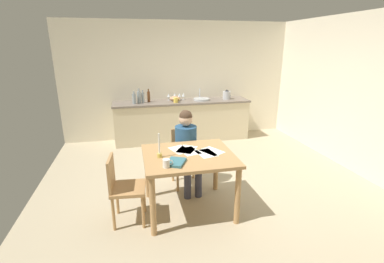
{
  "coord_description": "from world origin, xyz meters",
  "views": [
    {
      "loc": [
        -1.11,
        -3.71,
        2.09
      ],
      "look_at": [
        -0.25,
        0.14,
        0.85
      ],
      "focal_mm": 25.9,
      "sensor_mm": 36.0,
      "label": 1
    }
  ],
  "objects_px": {
    "bottle_oil": "(134,99)",
    "wine_glass_back_left": "(175,95)",
    "dining_table": "(189,163)",
    "chair_side_empty": "(123,186)",
    "stovetop_kettle": "(227,95)",
    "teacup_on_counter": "(176,100)",
    "bottle_sauce": "(149,96)",
    "mixing_bowl": "(175,98)",
    "person_seated": "(187,145)",
    "candlestick": "(159,151)",
    "wine_glass_by_kettle": "(179,95)",
    "wine_glass_near_sink": "(183,95)",
    "sink_unit": "(201,99)",
    "bottle_vinegar": "(139,97)",
    "wine_glass_back_right": "(169,95)",
    "chair_at_table": "(185,154)",
    "book_magazine": "(176,162)",
    "coffee_mug": "(167,163)",
    "bottle_wine_red": "(143,97)"
  },
  "relations": [
    {
      "from": "dining_table",
      "to": "wine_glass_near_sink",
      "type": "bearing_deg",
      "value": 80.26
    },
    {
      "from": "sink_unit",
      "to": "bottle_vinegar",
      "type": "xyz_separation_m",
      "value": [
        -1.38,
        -0.02,
        0.11
      ]
    },
    {
      "from": "chair_side_empty",
      "to": "wine_glass_by_kettle",
      "type": "relative_size",
      "value": 5.53
    },
    {
      "from": "bottle_oil",
      "to": "mixing_bowl",
      "type": "distance_m",
      "value": 0.9
    },
    {
      "from": "wine_glass_near_sink",
      "to": "chair_side_empty",
      "type": "bearing_deg",
      "value": -113.66
    },
    {
      "from": "candlestick",
      "to": "stovetop_kettle",
      "type": "relative_size",
      "value": 1.39
    },
    {
      "from": "book_magazine",
      "to": "bottle_sauce",
      "type": "bearing_deg",
      "value": 117.85
    },
    {
      "from": "person_seated",
      "to": "bottle_oil",
      "type": "height_order",
      "value": "person_seated"
    },
    {
      "from": "sink_unit",
      "to": "stovetop_kettle",
      "type": "relative_size",
      "value": 1.64
    },
    {
      "from": "candlestick",
      "to": "bottle_sauce",
      "type": "distance_m",
      "value": 2.88
    },
    {
      "from": "wine_glass_back_right",
      "to": "mixing_bowl",
      "type": "bearing_deg",
      "value": -36.46
    },
    {
      "from": "chair_at_table",
      "to": "coffee_mug",
      "type": "xyz_separation_m",
      "value": [
        -0.41,
        -1.05,
        0.35
      ]
    },
    {
      "from": "chair_at_table",
      "to": "bottle_wine_red",
      "type": "xyz_separation_m",
      "value": [
        -0.5,
        2.05,
        0.53
      ]
    },
    {
      "from": "stovetop_kettle",
      "to": "teacup_on_counter",
      "type": "bearing_deg",
      "value": -172.89
    },
    {
      "from": "person_seated",
      "to": "book_magazine",
      "type": "xyz_separation_m",
      "value": [
        -0.3,
        -0.82,
        0.11
      ]
    },
    {
      "from": "mixing_bowl",
      "to": "person_seated",
      "type": "bearing_deg",
      "value": -94.99
    },
    {
      "from": "person_seated",
      "to": "bottle_sauce",
      "type": "distance_m",
      "value": 2.33
    },
    {
      "from": "coffee_mug",
      "to": "bottle_vinegar",
      "type": "distance_m",
      "value": 3.11
    },
    {
      "from": "sink_unit",
      "to": "wine_glass_by_kettle",
      "type": "xyz_separation_m",
      "value": [
        -0.48,
        0.15,
        0.09
      ]
    },
    {
      "from": "wine_glass_near_sink",
      "to": "wine_glass_back_right",
      "type": "relative_size",
      "value": 1.0
    },
    {
      "from": "person_seated",
      "to": "bottle_vinegar",
      "type": "relative_size",
      "value": 3.85
    },
    {
      "from": "wine_glass_by_kettle",
      "to": "mixing_bowl",
      "type": "bearing_deg",
      "value": -141.27
    },
    {
      "from": "bottle_vinegar",
      "to": "wine_glass_back_right",
      "type": "bearing_deg",
      "value": 14.37
    },
    {
      "from": "wine_glass_back_right",
      "to": "stovetop_kettle",
      "type": "bearing_deg",
      "value": -6.52
    },
    {
      "from": "dining_table",
      "to": "chair_side_empty",
      "type": "xyz_separation_m",
      "value": [
        -0.82,
        -0.09,
        -0.19
      ]
    },
    {
      "from": "person_seated",
      "to": "mixing_bowl",
      "type": "xyz_separation_m",
      "value": [
        0.2,
        2.27,
        0.27
      ]
    },
    {
      "from": "sink_unit",
      "to": "mixing_bowl",
      "type": "xyz_separation_m",
      "value": [
        -0.59,
        0.05,
        0.03
      ]
    },
    {
      "from": "bottle_vinegar",
      "to": "stovetop_kettle",
      "type": "bearing_deg",
      "value": 0.55
    },
    {
      "from": "stovetop_kettle",
      "to": "wine_glass_near_sink",
      "type": "xyz_separation_m",
      "value": [
        -0.98,
        0.15,
        0.01
      ]
    },
    {
      "from": "chair_side_empty",
      "to": "wine_glass_by_kettle",
      "type": "distance_m",
      "value": 3.32
    },
    {
      "from": "stovetop_kettle",
      "to": "wine_glass_back_left",
      "type": "xyz_separation_m",
      "value": [
        -1.18,
        0.15,
        0.01
      ]
    },
    {
      "from": "person_seated",
      "to": "chair_at_table",
      "type": "bearing_deg",
      "value": 92.86
    },
    {
      "from": "dining_table",
      "to": "chair_at_table",
      "type": "height_order",
      "value": "chair_at_table"
    },
    {
      "from": "bottle_oil",
      "to": "wine_glass_back_left",
      "type": "relative_size",
      "value": 1.7
    },
    {
      "from": "person_seated",
      "to": "chair_side_empty",
      "type": "xyz_separation_m",
      "value": [
        -0.92,
        -0.67,
        -0.21
      ]
    },
    {
      "from": "bottle_sauce",
      "to": "wine_glass_near_sink",
      "type": "bearing_deg",
      "value": 6.61
    },
    {
      "from": "dining_table",
      "to": "wine_glass_back_right",
      "type": "height_order",
      "value": "wine_glass_back_right"
    },
    {
      "from": "bottle_sauce",
      "to": "wine_glass_near_sink",
      "type": "distance_m",
      "value": 0.79
    },
    {
      "from": "sink_unit",
      "to": "wine_glass_back_left",
      "type": "xyz_separation_m",
      "value": [
        -0.58,
        0.15,
        0.09
      ]
    },
    {
      "from": "dining_table",
      "to": "coffee_mug",
      "type": "height_order",
      "value": "coffee_mug"
    },
    {
      "from": "wine_glass_by_kettle",
      "to": "wine_glass_near_sink",
      "type": "bearing_deg",
      "value": 0.0
    },
    {
      "from": "dining_table",
      "to": "teacup_on_counter",
      "type": "bearing_deg",
      "value": 83.94
    },
    {
      "from": "bottle_sauce",
      "to": "bottle_wine_red",
      "type": "bearing_deg",
      "value": -150.55
    },
    {
      "from": "stovetop_kettle",
      "to": "teacup_on_counter",
      "type": "height_order",
      "value": "stovetop_kettle"
    },
    {
      "from": "chair_at_table",
      "to": "teacup_on_counter",
      "type": "distance_m",
      "value": 1.98
    },
    {
      "from": "wine_glass_by_kettle",
      "to": "wine_glass_back_right",
      "type": "distance_m",
      "value": 0.24
    },
    {
      "from": "person_seated",
      "to": "bottle_sauce",
      "type": "bearing_deg",
      "value": 99.47
    },
    {
      "from": "book_magazine",
      "to": "wine_glass_near_sink",
      "type": "distance_m",
      "value": 3.27
    },
    {
      "from": "bottle_sauce",
      "to": "mixing_bowl",
      "type": "relative_size",
      "value": 1.23
    },
    {
      "from": "sink_unit",
      "to": "bottle_vinegar",
      "type": "bearing_deg",
      "value": -179.05
    }
  ]
}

